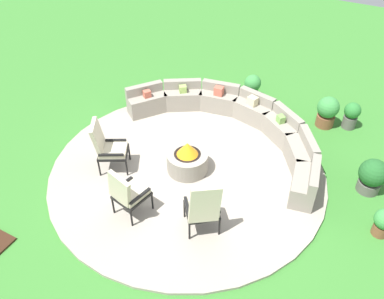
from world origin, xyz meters
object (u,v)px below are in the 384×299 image
Objects in this scene: curved_stone_bench at (237,122)px; lounge_chair_back_left at (203,207)px; fire_pit at (187,159)px; potted_plant_2 at (351,115)px; potted_plant_4 at (328,111)px; potted_plant_3 at (384,222)px; lounge_chair_front_right at (127,192)px; potted_plant_1 at (252,86)px; lounge_chair_front_left at (107,146)px; potted_plant_0 at (372,175)px.

lounge_chair_back_left is at bearing -78.17° from curved_stone_bench.
fire_pit is 4.17m from potted_plant_2.
potted_plant_4 is at bearing 37.03° from curved_stone_bench.
lounge_chair_back_left is 2.03× the size of potted_plant_3.
lounge_chair_back_left is 1.75× the size of potted_plant_2.
fire_pit is 1.49× the size of potted_plant_3.
lounge_chair_back_left is at bearing -152.74° from potted_plant_3.
lounge_chair_front_right is 4.90m from potted_plant_1.
lounge_chair_front_left is 1.70× the size of potted_plant_1.
lounge_chair_front_left is at bearing -127.56° from curved_stone_bench.
potted_plant_0 is at bearing -8.71° from curved_stone_bench.
fire_pit is 1.64m from lounge_chair_front_right.
fire_pit is 1.65m from lounge_chair_back_left.
potted_plant_3 is (3.68, -3.12, -0.06)m from potted_plant_1.
lounge_chair_back_left is 3.18m from potted_plant_3.
potted_plant_4 reaches higher than potted_plant_2.
potted_plant_2 is (4.12, 3.91, -0.27)m from lounge_chair_front_left.
potted_plant_2 is at bearing 33.73° from curved_stone_bench.
potted_plant_2 reaches higher than potted_plant_3.
potted_plant_2 is 1.16× the size of potted_plant_3.
potted_plant_1 is at bearing 177.92° from potted_plant_2.
lounge_chair_back_left is at bearing -134.45° from potted_plant_0.
potted_plant_2 is at bearing 111.16° from potted_plant_0.
lounge_chair_front_left reaches higher than potted_plant_3.
fire_pit is at bearing -102.72° from curved_stone_bench.
lounge_chair_front_left is at bearing -134.06° from potted_plant_4.
fire_pit is at bearing -92.29° from potted_plant_1.
lounge_chair_front_left is 1.39m from lounge_chair_front_right.
potted_plant_2 is (2.66, 3.21, 0.03)m from fire_pit.
lounge_chair_front_right is 0.95× the size of lounge_chair_back_left.
potted_plant_2 is at bearing 30.86° from lounge_chair_back_left.
lounge_chair_front_left is 1.75× the size of potted_plant_2.
lounge_chair_front_left is at bearing 153.10° from lounge_chair_front_right.
curved_stone_bench reaches higher than potted_plant_0.
potted_plant_1 reaches higher than potted_plant_2.
potted_plant_1 is at bearing 62.00° from lounge_chair_back_left.
lounge_chair_front_left is at bearing -158.56° from potted_plant_0.
lounge_chair_front_left reaches higher than curved_stone_bench.
lounge_chair_back_left reaches higher than potted_plant_4.
potted_plant_4 reaches higher than fire_pit.
lounge_chair_front_left reaches higher than fire_pit.
fire_pit reaches higher than potted_plant_2.
lounge_chair_back_left is at bearing -104.91° from potted_plant_4.
curved_stone_bench reaches higher than potted_plant_1.
lounge_chair_front_right reaches higher than curved_stone_bench.
potted_plant_4 is at bearing 36.36° from lounge_chair_back_left.
potted_plant_1 is 4.83m from potted_plant_3.
curved_stone_bench is at bearing 77.28° from fire_pit.
curved_stone_bench is at bearing 88.45° from lounge_chair_front_right.
lounge_chair_back_left reaches higher than potted_plant_0.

